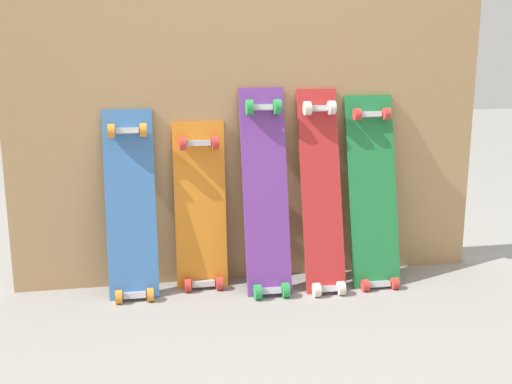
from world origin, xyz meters
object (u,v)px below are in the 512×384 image
skateboard_orange (201,213)px  skateboard_red (322,198)px  skateboard_purple (266,199)px  skateboard_green (373,199)px  skateboard_blue (131,213)px

skateboard_orange → skateboard_red: bearing=-9.3°
skateboard_orange → skateboard_purple: bearing=-15.3°
skateboard_red → skateboard_green: size_ratio=1.03×
skateboard_purple → skateboard_orange: bearing=164.7°
skateboard_purple → skateboard_red: bearing=-2.3°
skateboard_blue → skateboard_orange: bearing=7.8°
skateboard_purple → skateboard_green: bearing=0.4°
skateboard_orange → skateboard_red: skateboard_red is taller
skateboard_orange → skateboard_blue: bearing=-172.2°
skateboard_orange → skateboard_green: size_ratio=0.88×
skateboard_purple → skateboard_green: (0.49, 0.00, -0.02)m
skateboard_orange → skateboard_green: bearing=-5.4°
skateboard_red → skateboard_green: skateboard_red is taller
skateboard_blue → skateboard_orange: skateboard_blue is taller
skateboard_green → skateboard_orange: bearing=174.6°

